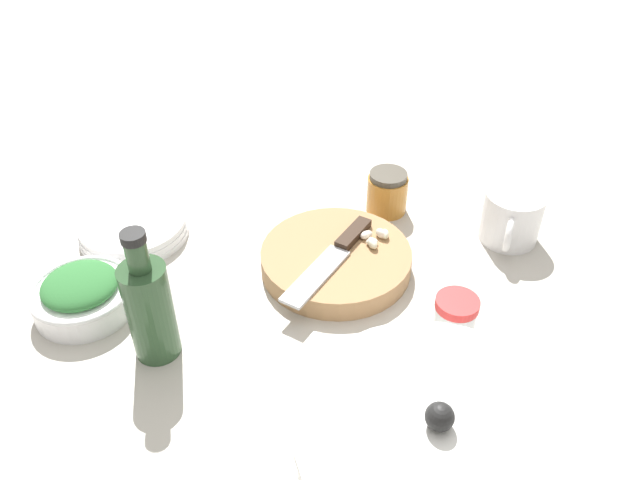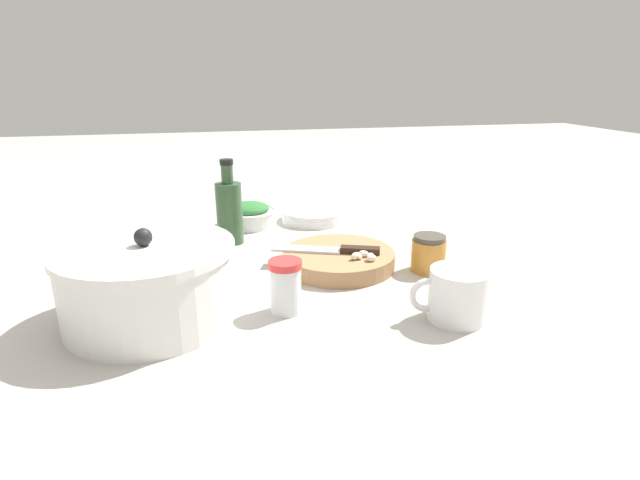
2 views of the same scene
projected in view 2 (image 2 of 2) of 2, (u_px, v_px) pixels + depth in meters
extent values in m
plane|color=#B2ADA3|center=(323.00, 268.00, 1.01)|extent=(5.00, 5.00, 0.00)
cylinder|color=#9E754C|center=(339.00, 260.00, 1.01)|extent=(0.23, 0.23, 0.03)
cube|color=black|center=(360.00, 250.00, 1.00)|extent=(0.05, 0.08, 0.01)
cube|color=#B2B2B7|center=(306.00, 249.00, 1.01)|extent=(0.08, 0.14, 0.01)
ellipsoid|color=#EFDEC8|center=(370.00, 257.00, 0.96)|extent=(0.02, 0.02, 0.01)
ellipsoid|color=beige|center=(356.00, 256.00, 0.96)|extent=(0.02, 0.03, 0.01)
ellipsoid|color=silver|center=(358.00, 256.00, 0.97)|extent=(0.02, 0.02, 0.01)
ellipsoid|color=#E9E7C6|center=(372.00, 258.00, 0.95)|extent=(0.02, 0.02, 0.01)
ellipsoid|color=silver|center=(364.00, 254.00, 0.98)|extent=(0.02, 0.02, 0.01)
cylinder|color=white|center=(249.00, 218.00, 1.29)|extent=(0.14, 0.14, 0.04)
torus|color=white|center=(249.00, 211.00, 1.28)|extent=(0.14, 0.14, 0.01)
ellipsoid|color=#2D6B33|center=(249.00, 208.00, 1.28)|extent=(0.10, 0.10, 0.03)
cylinder|color=silver|center=(286.00, 290.00, 0.82)|extent=(0.05, 0.05, 0.08)
cylinder|color=red|center=(285.00, 264.00, 0.80)|extent=(0.06, 0.06, 0.01)
cylinder|color=white|center=(458.00, 295.00, 0.79)|extent=(0.09, 0.09, 0.08)
torus|color=white|center=(427.00, 295.00, 0.79)|extent=(0.02, 0.06, 0.06)
cylinder|color=white|center=(314.00, 219.00, 1.33)|extent=(0.18, 0.18, 0.01)
cylinder|color=white|center=(314.00, 215.00, 1.33)|extent=(0.17, 0.17, 0.01)
cylinder|color=white|center=(314.00, 211.00, 1.33)|extent=(0.17, 0.17, 0.01)
cylinder|color=#BC7A2D|center=(428.00, 256.00, 0.99)|extent=(0.07, 0.07, 0.06)
cylinder|color=#474238|center=(430.00, 238.00, 0.98)|extent=(0.06, 0.06, 0.01)
cylinder|color=#2D4C2D|center=(229.00, 214.00, 1.14)|extent=(0.06, 0.06, 0.14)
cylinder|color=#2D4C2D|center=(227.00, 174.00, 1.11)|extent=(0.03, 0.03, 0.04)
cylinder|color=black|center=(226.00, 162.00, 1.10)|extent=(0.03, 0.03, 0.01)
cylinder|color=silver|center=(149.00, 287.00, 0.79)|extent=(0.27, 0.27, 0.11)
cylinder|color=silver|center=(145.00, 249.00, 0.77)|extent=(0.27, 0.27, 0.01)
sphere|color=black|center=(143.00, 237.00, 0.76)|extent=(0.03, 0.03, 0.03)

